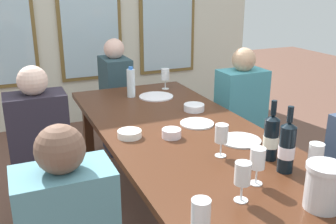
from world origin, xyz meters
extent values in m
cube|color=#462414|center=(0.00, 0.00, 0.72)|extent=(0.94, 2.38, 0.04)
cube|color=#462414|center=(-0.37, 1.10, 0.35)|extent=(0.07, 0.07, 0.70)
cube|color=#462414|center=(0.37, 1.10, 0.35)|extent=(0.07, 0.07, 0.70)
cylinder|color=white|center=(0.23, -0.21, 0.74)|extent=(0.23, 0.23, 0.01)
cylinder|color=white|center=(0.13, 0.13, 0.74)|extent=(0.22, 0.22, 0.01)
cylinder|color=white|center=(0.12, 0.80, 0.74)|extent=(0.27, 0.27, 0.01)
cylinder|color=silver|center=(0.15, -0.92, 0.82)|extent=(0.14, 0.14, 0.17)
cylinder|color=silver|center=(0.15, -0.92, 0.92)|extent=(0.16, 0.16, 0.02)
cylinder|color=black|center=(0.24, -0.47, 0.85)|extent=(0.07, 0.07, 0.21)
cone|color=black|center=(0.24, -0.47, 0.97)|extent=(0.07, 0.07, 0.02)
cylinder|color=black|center=(0.24, -0.47, 1.02)|extent=(0.03, 0.03, 0.08)
cylinder|color=white|center=(0.24, -0.47, 0.84)|extent=(0.08, 0.08, 0.06)
cylinder|color=black|center=(0.22, -0.61, 0.85)|extent=(0.07, 0.07, 0.23)
cone|color=black|center=(0.22, -0.61, 0.98)|extent=(0.07, 0.07, 0.02)
cylinder|color=black|center=(0.22, -0.61, 1.03)|extent=(0.03, 0.03, 0.08)
cylinder|color=silver|center=(0.22, -0.61, 0.84)|extent=(0.08, 0.08, 0.06)
cylinder|color=white|center=(-0.11, -0.01, 0.77)|extent=(0.11, 0.11, 0.05)
cylinder|color=white|center=(-0.33, 0.09, 0.76)|extent=(0.14, 0.14, 0.04)
cylinder|color=white|center=(0.24, 0.38, 0.76)|extent=(0.15, 0.15, 0.05)
cylinder|color=white|center=(-0.06, 0.88, 0.85)|extent=(0.06, 0.06, 0.22)
cylinder|color=blue|center=(-0.06, 0.88, 0.97)|extent=(0.04, 0.04, 0.02)
cylinder|color=white|center=(0.02, -0.65, 0.74)|extent=(0.06, 0.06, 0.00)
cylinder|color=white|center=(0.02, -0.65, 0.78)|extent=(0.01, 0.01, 0.07)
cylinder|color=white|center=(0.02, -0.65, 0.87)|extent=(0.07, 0.07, 0.09)
cylinder|color=beige|center=(0.02, -0.65, 0.83)|extent=(0.06, 0.06, 0.03)
cylinder|color=white|center=(0.29, -0.72, 0.74)|extent=(0.06, 0.06, 0.00)
cylinder|color=white|center=(0.29, -0.72, 0.78)|extent=(0.01, 0.01, 0.07)
cylinder|color=white|center=(0.29, -0.72, 0.87)|extent=(0.07, 0.07, 0.09)
cylinder|color=maroon|center=(0.29, -0.72, 0.83)|extent=(0.06, 0.06, 0.02)
cylinder|color=white|center=(0.03, -0.34, 0.74)|extent=(0.06, 0.06, 0.00)
cylinder|color=white|center=(0.03, -0.34, 0.78)|extent=(0.01, 0.01, 0.07)
cylinder|color=white|center=(0.03, -0.34, 0.87)|extent=(0.07, 0.07, 0.09)
cylinder|color=white|center=(-0.40, -0.93, 0.87)|extent=(0.07, 0.07, 0.09)
cylinder|color=maroon|center=(-0.40, -0.93, 0.84)|extent=(0.06, 0.06, 0.03)
cylinder|color=white|center=(-0.12, -0.75, 0.74)|extent=(0.06, 0.06, 0.00)
cylinder|color=white|center=(-0.12, -0.75, 0.78)|extent=(0.01, 0.01, 0.07)
cylinder|color=white|center=(-0.12, -0.75, 0.87)|extent=(0.07, 0.07, 0.09)
cylinder|color=#590C19|center=(-0.12, -0.75, 0.83)|extent=(0.06, 0.06, 0.02)
cylinder|color=white|center=(0.28, 0.99, 0.74)|extent=(0.06, 0.06, 0.00)
cylinder|color=white|center=(0.28, 0.99, 0.78)|extent=(0.01, 0.01, 0.07)
cylinder|color=white|center=(0.28, 0.99, 0.87)|extent=(0.07, 0.07, 0.09)
cube|color=#2D332C|center=(-0.80, 0.57, 0.23)|extent=(0.32, 0.24, 0.45)
cube|color=#29232F|center=(-0.80, 0.57, 0.69)|extent=(0.38, 0.24, 0.48)
sphere|color=beige|center=(-0.80, 0.57, 1.02)|extent=(0.19, 0.19, 0.19)
cube|color=#302F2C|center=(0.80, 0.63, 0.23)|extent=(0.32, 0.24, 0.45)
cube|color=teal|center=(0.80, 0.63, 0.69)|extent=(0.38, 0.24, 0.48)
sphere|color=tan|center=(0.80, 0.63, 1.02)|extent=(0.19, 0.19, 0.19)
cube|color=teal|center=(-0.80, -0.56, 0.69)|extent=(0.38, 0.24, 0.48)
sphere|color=brown|center=(-0.80, -0.56, 1.02)|extent=(0.19, 0.19, 0.19)
cube|color=#262938|center=(0.00, 1.54, 0.23)|extent=(0.24, 0.32, 0.45)
cube|color=#2C464F|center=(0.00, 1.54, 0.69)|extent=(0.24, 0.38, 0.48)
sphere|color=beige|center=(0.00, 1.54, 1.02)|extent=(0.19, 0.19, 0.19)
camera|label=1|loc=(-0.95, -1.91, 1.60)|focal=41.25mm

